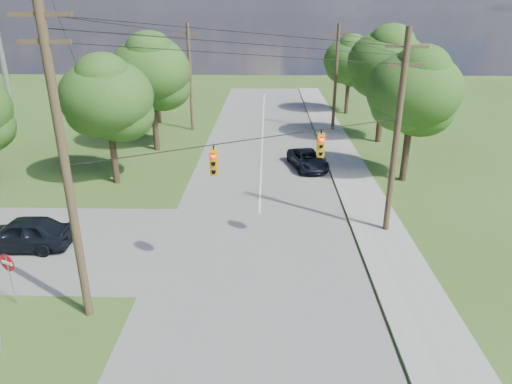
{
  "coord_description": "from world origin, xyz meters",
  "views": [
    {
      "loc": [
        2.39,
        -14.41,
        11.27
      ],
      "look_at": [
        1.92,
        5.0,
        3.43
      ],
      "focal_mm": 32.0,
      "sensor_mm": 36.0,
      "label": 1
    }
  ],
  "objects_px": {
    "car_main_north": "(308,160)",
    "do_not_enter_sign": "(8,268)",
    "pole_north_e": "(336,78)",
    "car_cross_dark": "(22,233)",
    "pole_north_w": "(190,77)",
    "pole_ne": "(397,133)",
    "pole_sw": "(65,165)"
  },
  "relations": [
    {
      "from": "pole_sw",
      "to": "pole_north_w",
      "type": "distance_m",
      "value": 29.62
    },
    {
      "from": "pole_north_e",
      "to": "pole_north_w",
      "type": "height_order",
      "value": "same"
    },
    {
      "from": "pole_north_e",
      "to": "car_cross_dark",
      "type": "height_order",
      "value": "pole_north_e"
    },
    {
      "from": "pole_ne",
      "to": "pole_north_e",
      "type": "relative_size",
      "value": 1.05
    },
    {
      "from": "pole_north_w",
      "to": "car_cross_dark",
      "type": "relative_size",
      "value": 2.04
    },
    {
      "from": "pole_north_w",
      "to": "car_cross_dark",
      "type": "bearing_deg",
      "value": -101.03
    },
    {
      "from": "pole_sw",
      "to": "car_cross_dark",
      "type": "bearing_deg",
      "value": 135.06
    },
    {
      "from": "car_main_north",
      "to": "do_not_enter_sign",
      "type": "height_order",
      "value": "do_not_enter_sign"
    },
    {
      "from": "do_not_enter_sign",
      "to": "pole_north_e",
      "type": "bearing_deg",
      "value": 82.62
    },
    {
      "from": "pole_sw",
      "to": "pole_ne",
      "type": "distance_m",
      "value": 15.51
    },
    {
      "from": "car_main_north",
      "to": "do_not_enter_sign",
      "type": "bearing_deg",
      "value": -141.16
    },
    {
      "from": "pole_sw",
      "to": "pole_ne",
      "type": "bearing_deg",
      "value": 29.38
    },
    {
      "from": "pole_sw",
      "to": "pole_ne",
      "type": "relative_size",
      "value": 1.14
    },
    {
      "from": "pole_sw",
      "to": "do_not_enter_sign",
      "type": "xyz_separation_m",
      "value": [
        -3.24,
        0.6,
        -4.54
      ]
    },
    {
      "from": "car_cross_dark",
      "to": "do_not_enter_sign",
      "type": "bearing_deg",
      "value": 20.95
    },
    {
      "from": "pole_north_w",
      "to": "do_not_enter_sign",
      "type": "height_order",
      "value": "pole_north_w"
    },
    {
      "from": "car_cross_dark",
      "to": "car_main_north",
      "type": "relative_size",
      "value": 1.04
    },
    {
      "from": "pole_sw",
      "to": "pole_north_e",
      "type": "relative_size",
      "value": 1.2
    },
    {
      "from": "pole_sw",
      "to": "car_cross_dark",
      "type": "distance_m",
      "value": 9.05
    },
    {
      "from": "car_cross_dark",
      "to": "car_main_north",
      "type": "distance_m",
      "value": 19.95
    },
    {
      "from": "pole_north_e",
      "to": "car_cross_dark",
      "type": "relative_size",
      "value": 2.04
    },
    {
      "from": "do_not_enter_sign",
      "to": "car_main_north",
      "type": "bearing_deg",
      "value": 75.14
    },
    {
      "from": "pole_ne",
      "to": "car_cross_dark",
      "type": "height_order",
      "value": "pole_ne"
    },
    {
      "from": "pole_ne",
      "to": "car_cross_dark",
      "type": "bearing_deg",
      "value": -172.53
    },
    {
      "from": "pole_sw",
      "to": "pole_north_e",
      "type": "height_order",
      "value": "pole_sw"
    },
    {
      "from": "pole_ne",
      "to": "pole_north_w",
      "type": "relative_size",
      "value": 1.05
    },
    {
      "from": "pole_ne",
      "to": "pole_north_w",
      "type": "xyz_separation_m",
      "value": [
        -13.9,
        22.0,
        -0.34
      ]
    },
    {
      "from": "car_main_north",
      "to": "pole_ne",
      "type": "bearing_deg",
      "value": -85.58
    },
    {
      "from": "pole_sw",
      "to": "pole_ne",
      "type": "xyz_separation_m",
      "value": [
        13.5,
        7.6,
        -0.76
      ]
    },
    {
      "from": "pole_north_e",
      "to": "pole_sw",
      "type": "bearing_deg",
      "value": -114.52
    },
    {
      "from": "pole_north_e",
      "to": "car_main_north",
      "type": "xyz_separation_m",
      "value": [
        -3.4,
        -11.6,
        -4.44
      ]
    },
    {
      "from": "car_cross_dark",
      "to": "do_not_enter_sign",
      "type": "relative_size",
      "value": 2.12
    }
  ]
}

